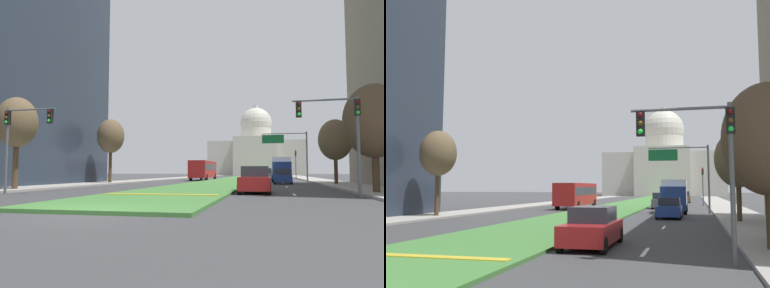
# 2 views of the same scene
# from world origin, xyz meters

# --- Properties ---
(ground_plane) EXTENTS (302.46, 302.46, 0.00)m
(ground_plane) POSITION_xyz_m (0.00, 68.74, 0.00)
(ground_plane) COLOR #3D3D3F
(grass_median) EXTENTS (6.74, 123.73, 0.14)m
(grass_median) POSITION_xyz_m (0.00, 61.87, 0.07)
(grass_median) COLOR #427A38
(grass_median) RESTS_ON ground_plane
(median_curb_nose) EXTENTS (6.07, 0.50, 0.04)m
(median_curb_nose) POSITION_xyz_m (0.00, 7.94, 0.16)
(median_curb_nose) COLOR gold
(median_curb_nose) RESTS_ON grass_median
(lane_dashes_right) EXTENTS (0.16, 57.22, 0.01)m
(lane_dashes_right) POSITION_xyz_m (6.92, 37.84, 0.00)
(lane_dashes_right) COLOR silver
(lane_dashes_right) RESTS_ON ground_plane
(sidewalk_left) EXTENTS (4.00, 123.73, 0.15)m
(sidewalk_left) POSITION_xyz_m (-12.48, 54.99, 0.07)
(sidewalk_left) COLOR #9E9991
(sidewalk_left) RESTS_ON ground_plane
(sidewalk_right) EXTENTS (4.00, 123.73, 0.15)m
(sidewalk_right) POSITION_xyz_m (12.48, 54.99, 0.07)
(sidewalk_right) COLOR #9E9991
(sidewalk_right) RESTS_ON ground_plane
(capitol_building) EXTENTS (36.09, 24.09, 27.76)m
(capitol_building) POSITION_xyz_m (0.00, 136.64, 9.20)
(capitol_building) COLOR beige
(capitol_building) RESTS_ON ground_plane
(traffic_light_near_left) EXTENTS (3.34, 0.35, 5.20)m
(traffic_light_near_left) POSITION_xyz_m (-9.13, 8.83, 3.80)
(traffic_light_near_left) COLOR #515456
(traffic_light_near_left) RESTS_ON ground_plane
(traffic_light_near_right) EXTENTS (3.34, 0.35, 5.20)m
(traffic_light_near_right) POSITION_xyz_m (9.13, 9.42, 3.80)
(traffic_light_near_right) COLOR #515456
(traffic_light_near_right) RESTS_ON ground_plane
(traffic_light_far_right) EXTENTS (0.28, 0.35, 5.20)m
(traffic_light_far_right) POSITION_xyz_m (9.98, 57.66, 3.31)
(traffic_light_far_right) COLOR #515456
(traffic_light_far_right) RESTS_ON ground_plane
(overhead_guide_sign) EXTENTS (5.76, 0.20, 6.50)m
(overhead_guide_sign) POSITION_xyz_m (8.00, 38.69, 4.66)
(overhead_guide_sign) COLOR #515456
(overhead_guide_sign) RESTS_ON ground_plane
(street_tree_left_near) EXTENTS (2.82, 2.82, 6.57)m
(street_tree_left_near) POSITION_xyz_m (-11.79, 12.01, 4.75)
(street_tree_left_near) COLOR #4C3823
(street_tree_left_near) RESTS_ON ground_plane
(street_tree_right_near) EXTENTS (3.51, 3.51, 6.53)m
(street_tree_right_near) POSITION_xyz_m (11.60, 12.79, 4.31)
(street_tree_right_near) COLOR #4C3823
(street_tree_right_near) RESTS_ON ground_plane
(street_tree_left_mid) EXTENTS (3.03, 3.03, 7.21)m
(street_tree_left_mid) POSITION_xyz_m (-11.90, 27.71, 5.27)
(street_tree_left_mid) COLOR #4C3823
(street_tree_left_mid) RESTS_ON ground_plane
(street_tree_right_mid) EXTENTS (3.20, 3.20, 6.46)m
(street_tree_right_mid) POSITION_xyz_m (11.80, 27.46, 4.43)
(street_tree_right_mid) COLOR #4C3823
(street_tree_right_mid) RESTS_ON ground_plane
(sedan_lead_stopped) EXTENTS (1.93, 4.69, 1.66)m
(sedan_lead_stopped) POSITION_xyz_m (4.65, 12.88, 0.78)
(sedan_lead_stopped) COLOR maroon
(sedan_lead_stopped) RESTS_ON ground_plane
(sedan_midblock) EXTENTS (1.97, 4.14, 1.66)m
(sedan_midblock) POSITION_xyz_m (6.86, 31.09, 0.78)
(sedan_midblock) COLOR navy
(sedan_midblock) RESTS_ON ground_plane
(sedan_distant) EXTENTS (2.05, 4.19, 1.86)m
(sedan_distant) POSITION_xyz_m (4.88, 47.55, 0.86)
(sedan_distant) COLOR #4C5156
(sedan_distant) RESTS_ON ground_plane
(sedan_far_horizon) EXTENTS (2.20, 4.38, 1.62)m
(sedan_far_horizon) POSITION_xyz_m (4.86, 56.96, 0.77)
(sedan_far_horizon) COLOR #BCBCC1
(sedan_far_horizon) RESTS_ON ground_plane
(sedan_very_far) EXTENTS (1.96, 4.48, 1.83)m
(sedan_very_far) POSITION_xyz_m (7.24, 69.54, 0.85)
(sedan_very_far) COLOR brown
(sedan_very_far) RESTS_ON ground_plane
(box_truck_delivery) EXTENTS (2.40, 6.40, 3.20)m
(box_truck_delivery) POSITION_xyz_m (6.93, 39.11, 1.68)
(box_truck_delivery) COLOR navy
(box_truck_delivery) RESTS_ON ground_plane
(city_bus) EXTENTS (2.62, 11.00, 2.95)m
(city_bus) POSITION_xyz_m (-4.65, 45.77, 1.77)
(city_bus) COLOR #B21E1E
(city_bus) RESTS_ON ground_plane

